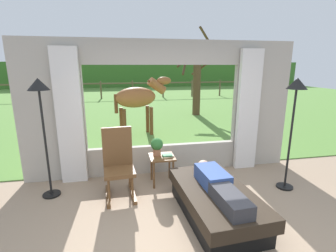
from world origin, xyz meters
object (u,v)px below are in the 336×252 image
Objects in this scene: recliner_sofa at (215,202)px; rocking_chair at (118,163)px; side_table at (162,161)px; pasture_tree at (197,76)px; reclining_person at (218,184)px; floor_lamp_right at (295,101)px; horse at (139,98)px; book_stack at (168,156)px; floor_lamp_left at (40,103)px; potted_plant at (157,146)px.

rocking_chair reaches higher than recliner_sofa.
pasture_tree is (2.50, 5.98, 1.23)m from side_table.
reclining_person is at bearing -40.30° from rocking_chair.
rocking_chair is at bearing -117.67° from pasture_tree.
recliner_sofa is 0.92× the size of floor_lamp_right.
recliner_sofa is 2.09m from floor_lamp_right.
horse is at bearing 75.73° from rocking_chair.
floor_lamp_right reaches higher than book_stack.
horse is (-0.72, 4.46, 0.63)m from reclining_person.
book_stack is 2.20m from floor_lamp_left.
horse is (-0.15, 3.27, 0.73)m from side_table.
horse reaches higher than potted_plant.
floor_lamp_left is 3.99m from floor_lamp_right.
pasture_tree is (0.41, 6.55, 0.12)m from floor_lamp_right.
pasture_tree is at bearing 71.40° from recliner_sofa.
side_table is at bearing 12.51° from rocking_chair.
book_stack is (0.09, -0.05, 0.12)m from side_table.
recliner_sofa is at bearing -159.69° from floor_lamp_right.
rocking_chair is 1.50m from floor_lamp_left.
potted_plant is 6.52m from pasture_tree.
potted_plant is (-0.08, 0.06, 0.28)m from side_table.
rocking_chair is 3.60m from horse.
floor_lamp_left is at bearing 153.14° from recliner_sofa.
pasture_tree reaches higher than side_table.
horse reaches higher than reclining_person.
side_table is 1.63× the size of potted_plant.
recliner_sofa is 1.56× the size of rocking_chair.
horse is (-0.07, 3.21, 0.45)m from potted_plant.
rocking_chair is at bearing 173.10° from floor_lamp_right.
floor_lamp_left is at bearing -177.45° from side_table.
book_stack is 6.59m from pasture_tree.
reclining_person is 0.75× the size of floor_lamp_left.
pasture_tree reaches higher than book_stack.
floor_lamp_right is at bearing -15.40° from side_table.
floor_lamp_left is 3.79m from horse.
side_table is 2.43m from floor_lamp_right.
pasture_tree reaches higher than reclining_person.
recliner_sofa is 4.56m from horse.
rocking_chair reaches higher than book_stack.
potted_plant is at bearing 114.01° from reclining_person.
recliner_sofa is 7.51m from pasture_tree.
recliner_sofa is 5.47× the size of potted_plant.
book_stack is 0.06× the size of pasture_tree.
floor_lamp_left reaches higher than book_stack.
reclining_person is 1.28× the size of rocking_chair.
floor_lamp_left is at bearing -179.17° from book_stack.
floor_lamp_left is 0.55× the size of pasture_tree.
horse reaches higher than recliner_sofa.
horse is at bearing 92.66° from side_table.
recliner_sofa is 1.22× the size of reclining_person.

